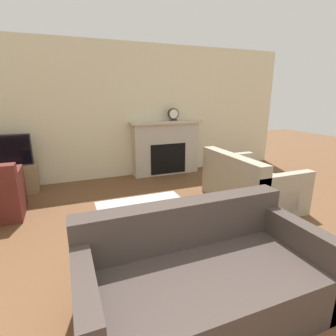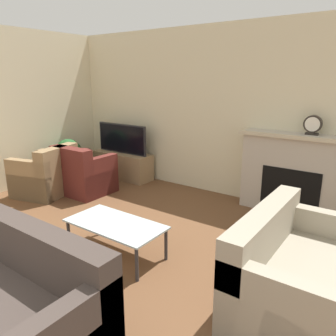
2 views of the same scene
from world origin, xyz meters
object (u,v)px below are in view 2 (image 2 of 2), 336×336
(tv, at_px, (122,139))
(armchair_accent, at_px, (84,175))
(coffee_table, at_px, (115,226))
(potted_plant, at_px, (69,154))
(armchair_by_window, at_px, (47,176))
(mantel_clock, at_px, (313,125))
(couch_loveseat, at_px, (301,277))

(tv, bearing_deg, armchair_accent, -86.30)
(tv, xyz_separation_m, armchair_accent, (0.07, -1.03, -0.47))
(coffee_table, relative_size, potted_plant, 1.39)
(tv, bearing_deg, coffee_table, -48.35)
(armchair_by_window, height_order, armchair_accent, same)
(tv, distance_m, armchair_accent, 1.13)
(armchair_by_window, bearing_deg, mantel_clock, 97.63)
(armchair_accent, bearing_deg, couch_loveseat, 166.74)
(coffee_table, bearing_deg, potted_plant, 150.81)
(couch_loveseat, xyz_separation_m, armchair_accent, (-3.74, 0.86, 0.02))
(mantel_clock, bearing_deg, armchair_accent, -160.32)
(coffee_table, bearing_deg, couch_loveseat, 8.79)
(armchair_by_window, bearing_deg, potted_plant, -169.42)
(armchair_accent, bearing_deg, mantel_clock, -160.65)
(potted_plant, xyz_separation_m, mantel_clock, (4.09, 0.81, 0.80))
(tv, distance_m, couch_loveseat, 4.27)
(couch_loveseat, bearing_deg, mantel_clock, 13.08)
(coffee_table, relative_size, mantel_clock, 4.17)
(armchair_accent, relative_size, potted_plant, 1.06)
(coffee_table, xyz_separation_m, potted_plant, (-2.69, 1.51, 0.15))
(armchair_accent, bearing_deg, tv, -86.63)
(potted_plant, bearing_deg, armchair_accent, -23.45)
(potted_plant, bearing_deg, mantel_clock, 11.20)
(armchair_by_window, height_order, potted_plant, armchair_by_window)
(armchair_accent, bearing_deg, coffee_table, 148.12)
(potted_plant, bearing_deg, armchair_by_window, -64.43)
(couch_loveseat, xyz_separation_m, coffee_table, (-1.87, -0.29, 0.06))
(tv, relative_size, couch_loveseat, 0.78)
(tv, bearing_deg, mantel_clock, 2.40)
(couch_loveseat, height_order, potted_plant, couch_loveseat)
(coffee_table, distance_m, mantel_clock, 2.87)
(tv, xyz_separation_m, potted_plant, (-0.76, -0.67, -0.28))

